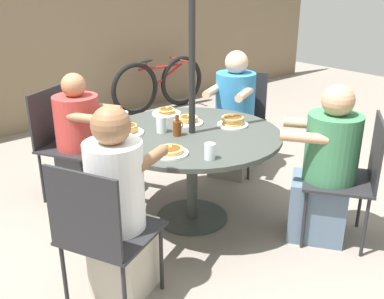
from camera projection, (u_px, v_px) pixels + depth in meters
The scene contains 22 objects.
ground_plane at pixel (192, 217), 3.56m from camera, with size 12.00×12.00×0.00m, color gray.
back_fence at pixel (33, 48), 5.24m from camera, with size 10.00×0.06×1.96m, color #7A664C.
patio_table at pixel (192, 144), 3.33m from camera, with size 1.32×1.32×0.71m.
umbrella_pole at pixel (192, 78), 3.15m from camera, with size 0.05×0.05×2.24m, color black.
patio_chair_north at pixel (353, 172), 3.09m from camera, with size 0.65×0.65×0.92m.
diner_north at pixel (325, 171), 3.14m from camera, with size 0.57×0.60×1.14m.
patio_chair_east at pixel (240, 114), 4.34m from camera, with size 0.62×0.62×0.92m.
diner_east at pixel (233, 120), 4.19m from camera, with size 0.61×0.54×1.16m.
patio_chair_south at pixel (63, 137), 3.74m from camera, with size 0.64×0.64×0.92m.
diner_south at pixel (82, 145), 3.69m from camera, with size 0.53×0.57×1.08m.
patio_chair_west at pixel (101, 230), 2.40m from camera, with size 0.62×0.62×0.92m.
diner_west at pixel (119, 212), 2.54m from camera, with size 0.53×0.47×1.18m.
pancake_plate_a at pixel (188, 121), 3.49m from camera, with size 0.24×0.24×0.07m.
pancake_plate_b at pixel (233, 122), 3.44m from camera, with size 0.24×0.24×0.08m.
pancake_plate_c at pixel (127, 130), 3.27m from camera, with size 0.24×0.24×0.08m.
pancake_plate_d at pixel (170, 152), 2.90m from camera, with size 0.24×0.24×0.05m.
pancake_plate_e at pixel (166, 112), 3.71m from camera, with size 0.24×0.24×0.06m.
syrup_bottle at pixel (177, 128), 3.22m from camera, with size 0.08×0.06×0.16m.
coffee_cup at pixel (123, 118), 3.47m from camera, with size 0.09×0.09×0.10m.
drinking_glass_a at pixel (161, 124), 3.28m from camera, with size 0.08×0.08×0.12m, color silver.
drinking_glass_b at pixel (210, 151), 2.81m from camera, with size 0.07×0.07×0.10m, color silver.
bicycle at pixel (159, 84), 6.19m from camera, with size 1.49×0.44×0.73m.
Camera 1 is at (-2.01, -2.37, 1.82)m, focal length 42.00 mm.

